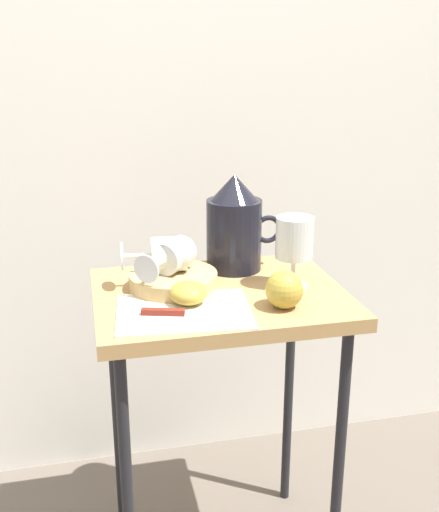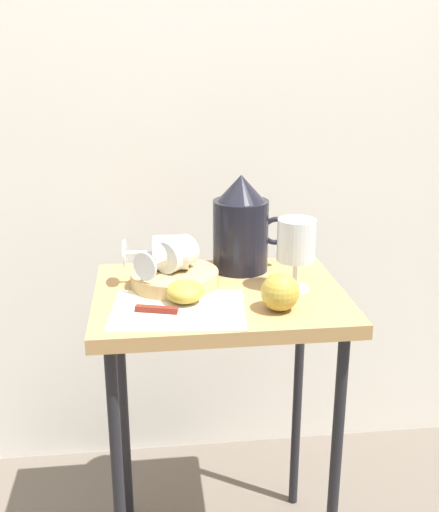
{
  "view_description": "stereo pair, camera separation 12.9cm",
  "coord_description": "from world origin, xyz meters",
  "px_view_note": "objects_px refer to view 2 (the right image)",
  "views": [
    {
      "loc": [
        -0.27,
        -1.19,
        1.2
      ],
      "look_at": [
        0.0,
        0.0,
        0.79
      ],
      "focal_mm": 43.03,
      "sensor_mm": 36.0,
      "label": 1
    },
    {
      "loc": [
        -0.14,
        -1.21,
        1.2
      ],
      "look_at": [
        0.0,
        0.0,
        0.79
      ],
      "focal_mm": 43.03,
      "sensor_mm": 36.0,
      "label": 2
    }
  ],
  "objects_px": {
    "knife": "(173,311)",
    "apple_half_right": "(185,291)",
    "apple_whole": "(280,292)",
    "wine_glass_tipped_far": "(174,254)",
    "table": "(220,327)",
    "basket_tray": "(175,279)",
    "wine_glass_upright": "(296,244)",
    "wine_glass_tipped_near": "(169,253)",
    "apple_half_left": "(185,292)",
    "pitcher": "(241,232)"
  },
  "relations": [
    {
      "from": "table",
      "to": "pitcher",
      "type": "distance_m",
      "value": 0.23
    },
    {
      "from": "table",
      "to": "knife",
      "type": "relative_size",
      "value": 3.37
    },
    {
      "from": "wine_glass_tipped_far",
      "to": "wine_glass_upright",
      "type": "bearing_deg",
      "value": -13.07
    },
    {
      "from": "pitcher",
      "to": "wine_glass_tipped_near",
      "type": "relative_size",
      "value": 1.56
    },
    {
      "from": "wine_glass_tipped_far",
      "to": "apple_half_right",
      "type": "xyz_separation_m",
      "value": [
        0.02,
        -0.1,
        -0.05
      ]
    },
    {
      "from": "apple_half_left",
      "to": "knife",
      "type": "bearing_deg",
      "value": -115.77
    },
    {
      "from": "pitcher",
      "to": "wine_glass_tipped_near",
      "type": "height_order",
      "value": "pitcher"
    },
    {
      "from": "wine_glass_tipped_far",
      "to": "apple_whole",
      "type": "height_order",
      "value": "wine_glass_tipped_far"
    },
    {
      "from": "apple_whole",
      "to": "apple_half_right",
      "type": "bearing_deg",
      "value": 161.49
    },
    {
      "from": "apple_half_left",
      "to": "wine_glass_tipped_near",
      "type": "bearing_deg",
      "value": 102.92
    },
    {
      "from": "table",
      "to": "apple_half_right",
      "type": "bearing_deg",
      "value": -146.42
    },
    {
      "from": "wine_glass_tipped_far",
      "to": "apple_half_right",
      "type": "distance_m",
      "value": 0.11
    },
    {
      "from": "wine_glass_upright",
      "to": "knife",
      "type": "distance_m",
      "value": 0.3
    },
    {
      "from": "wine_glass_upright",
      "to": "apple_whole",
      "type": "height_order",
      "value": "wine_glass_upright"
    },
    {
      "from": "table",
      "to": "apple_half_right",
      "type": "height_order",
      "value": "apple_half_right"
    },
    {
      "from": "wine_glass_upright",
      "to": "apple_half_left",
      "type": "relative_size",
      "value": 2.05
    },
    {
      "from": "wine_glass_tipped_far",
      "to": "knife",
      "type": "height_order",
      "value": "wine_glass_tipped_far"
    },
    {
      "from": "apple_half_right",
      "to": "apple_whole",
      "type": "xyz_separation_m",
      "value": [
        0.18,
        -0.06,
        0.01
      ]
    },
    {
      "from": "pitcher",
      "to": "apple_whole",
      "type": "height_order",
      "value": "pitcher"
    },
    {
      "from": "table",
      "to": "wine_glass_upright",
      "type": "xyz_separation_m",
      "value": [
        0.16,
        -0.01,
        0.19
      ]
    },
    {
      "from": "apple_half_left",
      "to": "apple_half_right",
      "type": "bearing_deg",
      "value": 83.4
    },
    {
      "from": "table",
      "to": "pitcher",
      "type": "relative_size",
      "value": 3.15
    },
    {
      "from": "apple_whole",
      "to": "knife",
      "type": "distance_m",
      "value": 0.21
    },
    {
      "from": "table",
      "to": "wine_glass_tipped_near",
      "type": "distance_m",
      "value": 0.2
    },
    {
      "from": "basket_tray",
      "to": "wine_glass_tipped_near",
      "type": "xyz_separation_m",
      "value": [
        -0.01,
        0.01,
        0.06
      ]
    },
    {
      "from": "pitcher",
      "to": "wine_glass_tipped_far",
      "type": "bearing_deg",
      "value": -152.23
    },
    {
      "from": "apple_half_left",
      "to": "basket_tray",
      "type": "bearing_deg",
      "value": 98.79
    },
    {
      "from": "wine_glass_upright",
      "to": "apple_half_left",
      "type": "bearing_deg",
      "value": -168.26
    },
    {
      "from": "wine_glass_tipped_near",
      "to": "wine_glass_tipped_far",
      "type": "distance_m",
      "value": 0.01
    },
    {
      "from": "wine_glass_upright",
      "to": "apple_whole",
      "type": "xyz_separation_m",
      "value": [
        -0.06,
        -0.1,
        -0.07
      ]
    },
    {
      "from": "basket_tray",
      "to": "knife",
      "type": "height_order",
      "value": "basket_tray"
    },
    {
      "from": "table",
      "to": "wine_glass_tipped_near",
      "type": "xyz_separation_m",
      "value": [
        -0.1,
        0.06,
        0.16
      ]
    },
    {
      "from": "table",
      "to": "knife",
      "type": "height_order",
      "value": "knife"
    },
    {
      "from": "apple_whole",
      "to": "knife",
      "type": "xyz_separation_m",
      "value": [
        -0.21,
        -0.0,
        -0.03
      ]
    },
    {
      "from": "table",
      "to": "basket_tray",
      "type": "relative_size",
      "value": 3.71
    },
    {
      "from": "wine_glass_tipped_near",
      "to": "wine_glass_tipped_far",
      "type": "relative_size",
      "value": 0.97
    },
    {
      "from": "wine_glass_tipped_far",
      "to": "apple_whole",
      "type": "distance_m",
      "value": 0.26
    },
    {
      "from": "apple_whole",
      "to": "table",
      "type": "bearing_deg",
      "value": 133.42
    },
    {
      "from": "knife",
      "to": "apple_half_right",
      "type": "bearing_deg",
      "value": 66.27
    },
    {
      "from": "wine_glass_tipped_near",
      "to": "wine_glass_upright",
      "type": "bearing_deg",
      "value": -13.63
    },
    {
      "from": "wine_glass_tipped_far",
      "to": "basket_tray",
      "type": "bearing_deg",
      "value": -92.74
    },
    {
      "from": "table",
      "to": "wine_glass_upright",
      "type": "relative_size",
      "value": 4.53
    },
    {
      "from": "basket_tray",
      "to": "knife",
      "type": "relative_size",
      "value": 0.91
    },
    {
      "from": "basket_tray",
      "to": "apple_half_left",
      "type": "xyz_separation_m",
      "value": [
        0.02,
        -0.1,
        0.01
      ]
    },
    {
      "from": "apple_half_right",
      "to": "knife",
      "type": "xyz_separation_m",
      "value": [
        -0.03,
        -0.06,
        -0.02
      ]
    },
    {
      "from": "apple_half_right",
      "to": "apple_half_left",
      "type": "bearing_deg",
      "value": -96.6
    },
    {
      "from": "wine_glass_tipped_far",
      "to": "apple_half_left",
      "type": "xyz_separation_m",
      "value": [
        0.01,
        -0.11,
        -0.05
      ]
    },
    {
      "from": "wine_glass_upright",
      "to": "pitcher",
      "type": "bearing_deg",
      "value": 123.82
    },
    {
      "from": "wine_glass_tipped_near",
      "to": "apple_half_left",
      "type": "distance_m",
      "value": 0.13
    },
    {
      "from": "basket_tray",
      "to": "apple_half_right",
      "type": "height_order",
      "value": "apple_half_right"
    }
  ]
}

